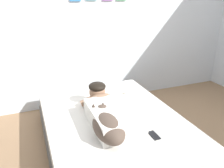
% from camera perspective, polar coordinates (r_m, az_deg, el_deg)
% --- Properties ---
extents(ground_plane, '(12.96, 12.96, 0.00)m').
position_cam_1_polar(ground_plane, '(2.47, 8.24, -17.21)').
color(ground_plane, '#8C6B4C').
extents(back_wall, '(4.48, 0.12, 2.50)m').
position_cam_1_polar(back_wall, '(3.27, -3.52, 16.66)').
color(back_wall, silver).
rests_on(back_wall, ground).
extents(bed, '(1.41, 1.90, 0.35)m').
position_cam_1_polar(bed, '(2.48, 0.25, -11.86)').
color(bed, '#4C4742').
rests_on(bed, ground).
extents(pillow, '(0.52, 0.32, 0.11)m').
position_cam_1_polar(pillow, '(2.92, 0.62, -1.16)').
color(pillow, white).
rests_on(pillow, bed).
extents(person_lying, '(0.43, 0.92, 0.27)m').
position_cam_1_polar(person_lying, '(2.30, -0.99, -6.52)').
color(person_lying, silver).
rests_on(person_lying, bed).
extents(dog, '(0.26, 0.57, 0.21)m').
position_cam_1_polar(dog, '(2.04, -1.20, -10.57)').
color(dog, '#4C3D33').
rests_on(dog, bed).
extents(coffee_cup, '(0.12, 0.09, 0.07)m').
position_cam_1_polar(coffee_cup, '(2.64, -0.23, -4.23)').
color(coffee_cup, teal).
rests_on(coffee_cup, bed).
extents(cell_phone, '(0.07, 0.14, 0.01)m').
position_cam_1_polar(cell_phone, '(2.12, 10.72, -12.80)').
color(cell_phone, black).
rests_on(cell_phone, bed).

